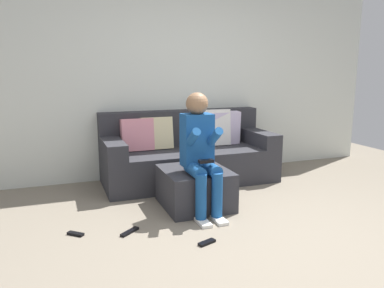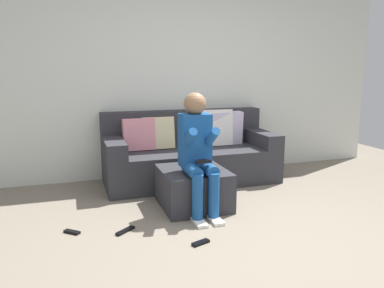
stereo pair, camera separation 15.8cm
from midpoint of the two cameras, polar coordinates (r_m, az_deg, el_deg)
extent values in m
plane|color=slate|center=(3.13, 10.81, -15.21)|extent=(7.61, 7.61, 0.00)
cube|color=silver|center=(5.03, -3.09, 10.34)|extent=(5.86, 0.10, 2.62)
cube|color=#2D2D33|center=(4.71, -1.32, -3.26)|extent=(2.12, 0.87, 0.42)
cube|color=#2D2D33|center=(4.93, -2.59, 2.54)|extent=(2.12, 0.20, 0.45)
cube|color=#2D2D33|center=(4.44, -12.98, -0.49)|extent=(0.22, 0.87, 0.18)
cube|color=#2D2D33|center=(5.02, 8.94, 1.01)|extent=(0.22, 0.87, 0.18)
cube|color=pink|center=(4.62, -9.27, 1.41)|extent=(0.39, 0.18, 0.40)
cube|color=beige|center=(4.67, -6.36, 1.63)|extent=(0.39, 0.19, 0.41)
cube|color=silver|center=(4.96, 3.92, 2.43)|extent=(0.43, 0.16, 0.43)
cube|color=white|center=(4.88, 2.13, 2.51)|extent=(0.47, 0.20, 0.47)
cube|color=#2D2D33|center=(3.87, -0.74, -6.65)|extent=(0.65, 0.70, 0.39)
cube|color=#194C8C|center=(3.66, -0.48, 0.59)|extent=(0.29, 0.21, 0.51)
sphere|color=#8C6647|center=(3.62, -0.49, 6.12)|extent=(0.22, 0.22, 0.22)
cylinder|color=#194C8C|center=(3.55, -0.83, -4.02)|extent=(0.12, 0.32, 0.12)
cylinder|color=#194C8C|center=(3.47, 0.05, -8.01)|extent=(0.10, 0.10, 0.42)
cube|color=white|center=(3.50, 0.40, -11.80)|extent=(0.10, 0.22, 0.03)
cylinder|color=#194C8C|center=(3.51, -1.40, 0.63)|extent=(0.08, 0.33, 0.27)
cylinder|color=#194C8C|center=(3.60, 1.58, -3.79)|extent=(0.12, 0.32, 0.12)
cylinder|color=#194C8C|center=(3.53, 2.52, -7.71)|extent=(0.10, 0.10, 0.42)
cube|color=white|center=(3.55, 2.87, -11.44)|extent=(0.10, 0.22, 0.03)
cylinder|color=#194C8C|center=(3.57, 1.83, 0.61)|extent=(0.08, 0.36, 0.29)
cube|color=black|center=(3.48, 0.84, -2.63)|extent=(0.14, 0.06, 0.03)
cube|color=black|center=(3.14, 0.78, -14.70)|extent=(0.16, 0.10, 0.02)
cube|color=black|center=(3.38, -10.78, -12.93)|extent=(0.18, 0.16, 0.02)
cube|color=black|center=(3.45, -18.50, -12.79)|extent=(0.14, 0.13, 0.02)
camera|label=1|loc=(0.08, -91.07, -0.21)|focal=35.22mm
camera|label=2|loc=(0.08, 88.93, 0.21)|focal=35.22mm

